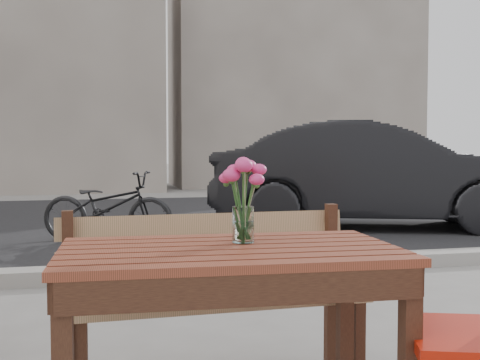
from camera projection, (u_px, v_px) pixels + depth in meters
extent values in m
cube|color=black|center=(141.00, 221.00, 8.84)|extent=(30.00, 8.00, 0.00)
cube|color=gray|center=(176.00, 270.00, 4.95)|extent=(30.00, 0.25, 0.12)
cube|color=gray|center=(293.00, 82.00, 17.61)|extent=(7.00, 3.00, 6.00)
cube|color=#572A16|center=(230.00, 251.00, 2.09)|extent=(1.20, 0.74, 0.03)
cube|color=black|center=(79.00, 336.00, 2.30)|extent=(0.06, 0.06, 0.69)
cube|color=black|center=(345.00, 321.00, 2.50)|extent=(0.06, 0.06, 0.69)
cube|color=olive|center=(215.00, 300.00, 2.56)|extent=(1.33, 0.39, 0.03)
cube|color=olive|center=(205.00, 241.00, 2.74)|extent=(1.32, 0.06, 0.36)
cube|color=black|center=(359.00, 346.00, 2.58)|extent=(0.05, 0.05, 0.43)
cube|color=black|center=(69.00, 305.00, 2.55)|extent=(0.05, 0.05, 0.80)
cube|color=black|center=(331.00, 288.00, 2.86)|extent=(0.05, 0.05, 0.80)
cube|color=#B61706|center=(475.00, 337.00, 1.98)|extent=(0.55, 0.55, 0.04)
cylinder|color=white|center=(243.00, 225.00, 2.19)|extent=(0.08, 0.08, 0.13)
cylinder|color=#32662A|center=(243.00, 207.00, 2.19)|extent=(0.05, 0.05, 0.26)
imported|color=black|center=(373.00, 175.00, 8.10)|extent=(4.55, 2.83, 1.42)
imported|color=black|center=(107.00, 206.00, 6.83)|extent=(1.63, 1.09, 0.81)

